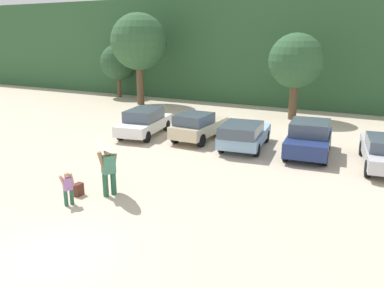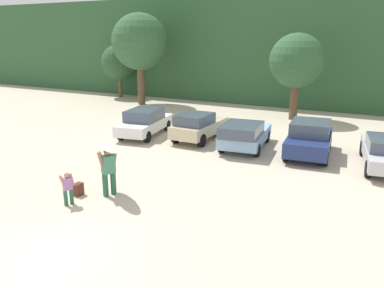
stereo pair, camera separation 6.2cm
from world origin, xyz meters
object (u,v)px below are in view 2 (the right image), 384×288
(parked_car_white, at_px, (145,122))
(surfboard_cream, at_px, (107,146))
(person_adult, at_px, (108,169))
(person_child, at_px, (68,187))
(backpack_dropped, at_px, (78,189))
(parked_car_champagne, at_px, (199,126))
(parked_car_sky_blue, at_px, (244,134))
(parked_car_navy, at_px, (309,138))

(parked_car_white, relative_size, surfboard_cream, 2.22)
(parked_car_white, bearing_deg, person_adult, -163.34)
(person_adult, height_order, person_child, person_adult)
(surfboard_cream, relative_size, backpack_dropped, 4.58)
(person_child, relative_size, surfboard_cream, 0.56)
(parked_car_champagne, distance_m, parked_car_sky_blue, 2.82)
(parked_car_sky_blue, xyz_separation_m, backpack_dropped, (-3.19, -8.34, -0.53))
(parked_car_champagne, distance_m, parked_car_navy, 5.88)
(person_adult, height_order, backpack_dropped, person_adult)
(person_adult, bearing_deg, parked_car_white, -36.72)
(parked_car_navy, distance_m, backpack_dropped, 10.83)
(parked_car_champagne, bearing_deg, person_adult, -174.75)
(person_child, bearing_deg, parked_car_champagne, -63.28)
(person_adult, relative_size, surfboard_cream, 0.85)
(parked_car_navy, bearing_deg, backpack_dropped, 138.55)
(person_child, bearing_deg, backpack_dropped, -41.40)
(parked_car_navy, xyz_separation_m, person_child, (-5.99, -9.56, -0.17))
(person_child, xyz_separation_m, surfboard_cream, (0.62, 1.36, 1.17))
(backpack_dropped, bearing_deg, person_adult, 28.44)
(parked_car_champagne, distance_m, surfboard_cream, 8.25)
(parked_car_navy, height_order, person_adult, person_adult)
(parked_car_sky_blue, bearing_deg, parked_car_champagne, 73.86)
(parked_car_white, xyz_separation_m, parked_car_navy, (9.09, 0.46, 0.05))
(parked_car_champagne, relative_size, backpack_dropped, 8.79)
(parked_car_champagne, relative_size, parked_car_sky_blue, 0.88)
(parked_car_sky_blue, xyz_separation_m, person_adult, (-2.20, -7.80, 0.24))
(parked_car_champagne, xyz_separation_m, person_adult, (0.58, -8.23, 0.19))
(parked_car_white, distance_m, parked_car_champagne, 3.24)
(parked_car_white, xyz_separation_m, person_child, (3.10, -9.10, -0.13))
(parked_car_champagne, bearing_deg, person_child, -179.45)
(parked_car_sky_blue, bearing_deg, surfboard_cream, 156.31)
(parked_car_white, height_order, parked_car_navy, parked_car_navy)
(person_child, distance_m, surfboard_cream, 1.90)
(parked_car_sky_blue, relative_size, person_child, 3.88)
(person_adult, xyz_separation_m, person_child, (-0.69, -1.29, -0.34))
(parked_car_sky_blue, distance_m, person_child, 9.55)
(backpack_dropped, bearing_deg, surfboard_cream, 32.95)
(parked_car_white, relative_size, person_adult, 2.60)
(parked_car_white, distance_m, person_child, 9.61)
(parked_car_white, bearing_deg, surfboard_cream, -163.56)
(parked_car_champagne, height_order, person_adult, person_adult)
(parked_car_sky_blue, relative_size, surfboard_cream, 2.18)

